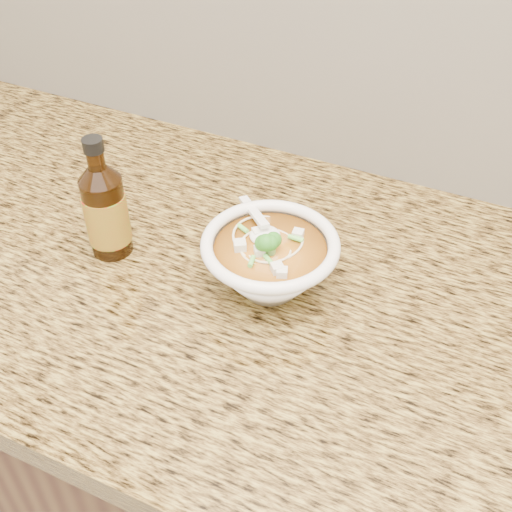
% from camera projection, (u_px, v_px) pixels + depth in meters
% --- Properties ---
extents(cabinet, '(4.00, 0.65, 0.86)m').
position_uv_depth(cabinet, '(342.00, 498.00, 1.13)').
color(cabinet, black).
rests_on(cabinet, ground).
extents(counter_slab, '(4.00, 0.68, 0.04)m').
position_uv_depth(counter_slab, '(373.00, 325.00, 0.83)').
color(counter_slab, olive).
rests_on(counter_slab, cabinet).
extents(soup_bowl, '(0.18, 0.18, 0.10)m').
position_uv_depth(soup_bowl, '(270.00, 263.00, 0.83)').
color(soup_bowl, white).
rests_on(soup_bowl, counter_slab).
extents(hot_sauce_bottle, '(0.07, 0.07, 0.18)m').
position_uv_depth(hot_sauce_bottle, '(106.00, 211.00, 0.87)').
color(hot_sauce_bottle, black).
rests_on(hot_sauce_bottle, counter_slab).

